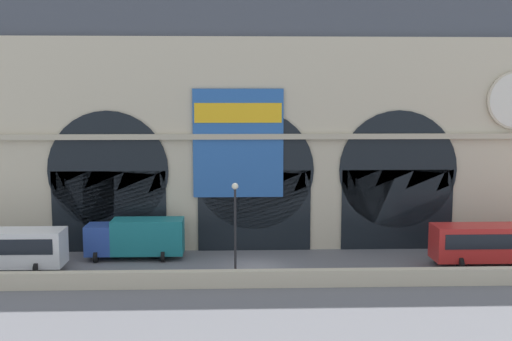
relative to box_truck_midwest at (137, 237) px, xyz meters
name	(u,v)px	position (x,y,z in m)	size (l,w,h in m)	color
ground_plane	(256,267)	(9.26, -2.62, -1.70)	(200.00, 200.00, 0.00)	slate
quay_parapet_wall	(259,278)	(9.26, -7.44, -1.13)	(90.00, 0.70, 1.14)	beige
station_building	(253,127)	(9.28, 5.24, 8.29)	(49.43, 6.16, 20.40)	beige
box_truck_midwest	(137,237)	(0.00, 0.00, 0.00)	(7.50, 2.91, 3.12)	#28479E
bus_east	(506,242)	(27.90, -3.02, 0.08)	(11.00, 3.25, 3.10)	red
street_lamp_quayside	(235,220)	(7.68, -6.64, 2.71)	(0.44, 0.44, 6.90)	black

